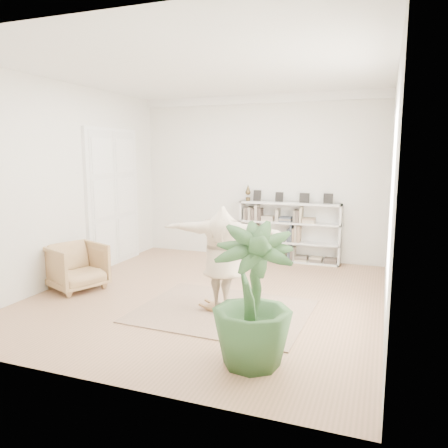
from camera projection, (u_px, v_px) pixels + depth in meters
name	position (u px, v px, depth m)	size (l,w,h in m)	color
floor	(209.00, 295.00, 7.29)	(6.00, 6.00, 0.00)	#9A734F
room_shell	(260.00, 99.00, 9.45)	(6.00, 6.00, 6.00)	silver
doors	(113.00, 199.00, 9.19)	(0.09, 1.78, 2.92)	white
bookshelf	(289.00, 233.00, 9.54)	(2.20, 0.35, 1.64)	silver
armchair	(76.00, 267.00, 7.58)	(0.86, 0.88, 0.80)	tan
rug	(223.00, 311.00, 6.54)	(2.50, 2.00, 0.02)	tan
rocker_board	(223.00, 307.00, 6.53)	(0.49, 0.30, 0.10)	brown
person	(223.00, 255.00, 6.40)	(1.85, 0.50, 1.51)	beige
houseplant	(252.00, 296.00, 4.78)	(0.89, 0.89, 1.59)	#2E542A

